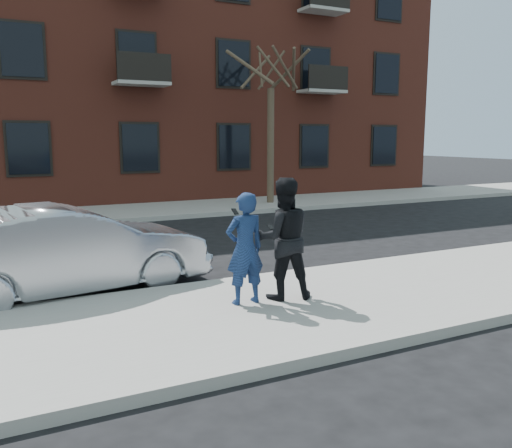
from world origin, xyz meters
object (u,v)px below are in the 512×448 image
man_peacoat (283,239)px  street_tree (271,55)px  silver_sedan (70,251)px  man_hoodie (245,249)px

man_peacoat → street_tree: bearing=-102.8°
silver_sedan → man_peacoat: size_ratio=2.44×
street_tree → silver_sedan: bearing=-134.1°
street_tree → man_peacoat: street_tree is taller
man_hoodie → silver_sedan: bearing=-46.5°
street_tree → man_hoodie: (-6.28, -10.86, -4.54)m
silver_sedan → man_peacoat: 3.56m
silver_sedan → street_tree: bearing=-52.2°
silver_sedan → man_hoodie: (2.17, -2.16, 0.23)m
street_tree → silver_sedan: 13.03m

